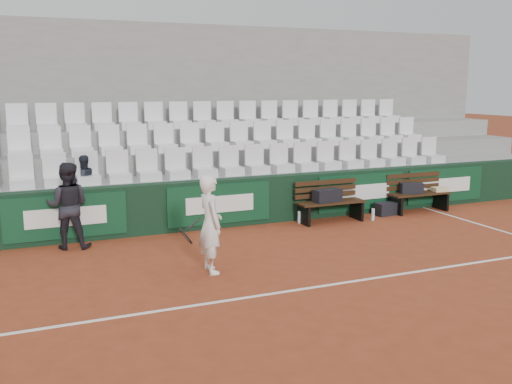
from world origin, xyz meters
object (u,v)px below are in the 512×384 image
at_px(bench_right, 419,202).
at_px(ball_kid, 68,206).
at_px(tennis_player, 210,224).
at_px(sports_bag_left, 327,195).
at_px(sports_bag_right, 411,188).
at_px(bench_left, 331,212).
at_px(spectator_c, 82,158).
at_px(water_bottle_far, 373,215).
at_px(sports_bag_ground, 385,209).
at_px(water_bottle_near, 299,217).

xyz_separation_m(bench_right, ball_kid, (-7.78, -0.03, 0.56)).
relative_size(tennis_player, ball_kid, 0.99).
xyz_separation_m(tennis_player, ball_kid, (-1.93, 2.26, 0.01)).
bearing_deg(sports_bag_left, sports_bag_right, 2.53).
height_order(bench_right, ball_kid, ball_kid).
bearing_deg(bench_left, bench_right, 1.99).
relative_size(bench_left, spectator_c, 1.47).
bearing_deg(water_bottle_far, tennis_player, -155.87).
xyz_separation_m(bench_right, sports_bag_ground, (-0.92, -0.00, -0.08)).
bearing_deg(sports_bag_right, spectator_c, 172.74).
distance_m(sports_bag_right, ball_kid, 7.58).
relative_size(bench_right, water_bottle_near, 5.66).
bearing_deg(water_bottle_near, sports_bag_right, -0.73).
bearing_deg(water_bottle_far, bench_left, 164.61).
xyz_separation_m(sports_bag_ground, ball_kid, (-6.86, -0.02, 0.64)).
bearing_deg(water_bottle_near, bench_right, -1.17).
distance_m(bench_left, sports_bag_ground, 1.48).
height_order(bench_left, sports_bag_ground, bench_left).
height_order(sports_bag_left, ball_kid, ball_kid).
bearing_deg(bench_right, sports_bag_left, -178.28).
bearing_deg(ball_kid, sports_bag_left, -164.32).
bearing_deg(tennis_player, sports_bag_ground, 24.92).
bearing_deg(sports_bag_ground, bench_right, 0.02).
distance_m(bench_right, sports_bag_ground, 0.93).
bearing_deg(sports_bag_left, bench_left, -5.39).
distance_m(sports_bag_ground, ball_kid, 6.89).
height_order(water_bottle_near, tennis_player, tennis_player).
xyz_separation_m(bench_left, water_bottle_near, (-0.68, 0.15, -0.09)).
bearing_deg(spectator_c, ball_kid, 46.09).
xyz_separation_m(sports_bag_left, spectator_c, (-4.90, 1.02, 0.93)).
bearing_deg(ball_kid, tennis_player, 146.73).
distance_m(bench_right, water_bottle_near, 3.08).
xyz_separation_m(bench_right, water_bottle_near, (-3.08, 0.06, -0.09)).
height_order(sports_bag_right, water_bottle_far, sports_bag_right).
xyz_separation_m(bench_left, sports_bag_right, (2.19, 0.11, 0.34)).
height_order(sports_bag_right, tennis_player, tennis_player).
height_order(bench_right, sports_bag_ground, bench_right).
relative_size(ball_kid, spectator_c, 1.54).
bearing_deg(water_bottle_far, bench_right, 12.71).
height_order(sports_bag_ground, spectator_c, spectator_c).
xyz_separation_m(water_bottle_far, spectator_c, (-5.91, 1.28, 1.38)).
distance_m(bench_left, bench_right, 2.40).
relative_size(sports_bag_left, water_bottle_near, 2.36).
height_order(tennis_player, spectator_c, spectator_c).
relative_size(bench_left, tennis_player, 0.96).
bearing_deg(sports_bag_right, water_bottle_far, -164.27).
distance_m(sports_bag_left, sports_bag_ground, 1.63).
distance_m(bench_right, water_bottle_far, 1.52).
xyz_separation_m(sports_bag_right, ball_kid, (-7.58, -0.05, 0.22)).
bearing_deg(spectator_c, sports_bag_left, 146.36).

